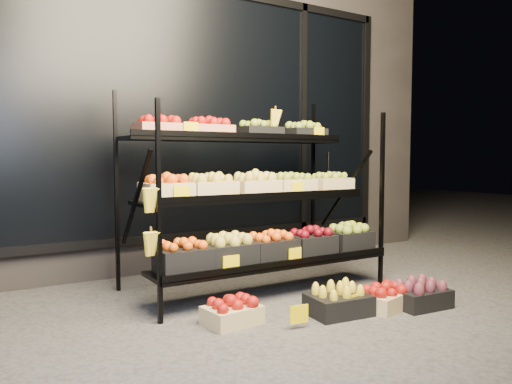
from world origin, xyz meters
TOP-DOWN VIEW (x-y plane):
  - ground at (0.00, 0.00)m, footprint 24.00×24.00m
  - building at (0.00, 2.59)m, footprint 6.00×2.08m
  - display_rack at (-0.01, 0.60)m, footprint 2.18×1.02m
  - tag_floor_a at (-0.30, -0.40)m, footprint 0.13×0.01m
  - tag_floor_b at (0.19, -0.40)m, footprint 0.13×0.01m
  - floor_crate_left at (-0.62, -0.08)m, footprint 0.38×0.30m
  - floor_crate_midleft at (0.12, -0.31)m, footprint 0.45×0.35m
  - floor_crate_midright at (0.48, -0.38)m, footprint 0.41×0.34m
  - floor_crate_right at (0.75, -0.48)m, footprint 0.42×0.33m

SIDE VIEW (x-z plane):
  - ground at x=0.00m, z-range 0.00..0.00m
  - tag_floor_a at x=-0.30m, z-range 0.00..0.12m
  - tag_floor_b at x=0.19m, z-range 0.00..0.12m
  - floor_crate_left at x=-0.62m, z-range -0.01..0.18m
  - floor_crate_midright at x=0.48m, z-range -0.01..0.18m
  - floor_crate_right at x=0.75m, z-range -0.01..0.20m
  - floor_crate_midleft at x=0.12m, z-range -0.01..0.20m
  - display_rack at x=-0.01m, z-range -0.04..1.62m
  - building at x=0.00m, z-range 0.00..3.50m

